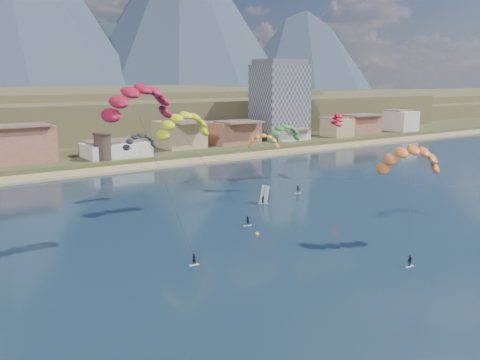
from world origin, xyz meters
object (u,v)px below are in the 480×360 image
Objects in this scene: kitesurfer_orange at (410,155)px; windsurfer at (264,198)px; watchtower at (103,146)px; apartment_tower at (280,100)px; kitesurfer_yellow at (184,121)px; kitesurfer_green at (284,131)px; buoy at (257,234)px; kitesurfer_red at (139,96)px.

kitesurfer_orange is 38.47m from windsurfer.
watchtower is 102.82m from kitesurfer_orange.
apartment_tower is at bearing 60.54° from kitesurfer_orange.
kitesurfer_yellow reaches higher than kitesurfer_green.
watchtower is 83.33m from buoy.
kitesurfer_green is at bearing -127.54° from apartment_tower.
kitesurfer_red is 25.03m from kitesurfer_yellow.
kitesurfer_red is at bearing -105.53° from watchtower.
apartment_tower is 8.02× the size of windsurfer.
watchtower is at bearing 100.77° from windsurfer.
kitesurfer_orange is (20.23, -38.42, -3.69)m from kitesurfer_yellow.
kitesurfer_green is at bearing 41.94° from windsurfer.
kitesurfer_red is 43.69m from kitesurfer_orange.
kitesurfer_green is (-46.81, -60.93, -4.69)m from apartment_tower.
apartment_tower is 3.72× the size of watchtower.
windsurfer is at bearing -8.28° from kitesurfer_yellow.
watchtower is at bearing 88.57° from buoy.
kitesurfer_orange is at bearing -62.23° from kitesurfer_yellow.
kitesurfer_green is 27.80× the size of buoy.
kitesurfer_green is (18.35, 54.44, -1.96)m from kitesurfer_orange.
kitesurfer_green is 30.28m from windsurfer.
kitesurfer_yellow reaches higher than kitesurfer_orange.
buoy is (3.32, -20.13, -18.67)m from kitesurfer_yellow.
kitesurfer_orange is 26.57× the size of buoy.
windsurfer is 22.81m from buoy.
apartment_tower reaches higher than kitesurfer_orange.
kitesurfer_yellow is 27.65m from buoy.
kitesurfer_yellow is at bearing 99.36° from buoy.
windsurfer is (34.82, 14.90, -23.24)m from kitesurfer_red.
windsurfer is (12.47, -65.55, -5.10)m from watchtower.
kitesurfer_red is (-102.35, -94.45, 6.69)m from apartment_tower.
windsurfer is (-2.37, 35.82, -13.83)m from kitesurfer_orange.
watchtower is at bearing 74.47° from kitesurfer_red.
kitesurfer_red is 1.16× the size of kitesurfer_yellow.
buoy is at bearing -130.22° from apartment_tower.
kitesurfer_yellow is (-5.40, -62.95, 12.42)m from watchtower.
kitesurfer_red is at bearing -134.09° from kitesurfer_yellow.
apartment_tower reaches higher than kitesurfer_red.
kitesurfer_red is (-22.35, -80.45, 18.14)m from watchtower.
kitesurfer_green is (55.54, 33.52, -11.38)m from kitesurfer_red.
apartment_tower is 45.20× the size of buoy.
watchtower is 57.87m from kitesurfer_green.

